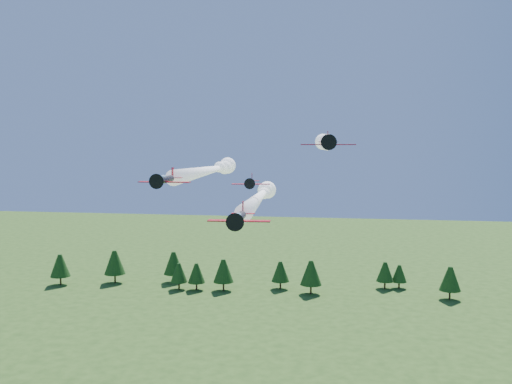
# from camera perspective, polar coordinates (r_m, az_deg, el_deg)

# --- Properties ---
(plane_lead) EXTENTS (8.98, 53.18, 3.70)m
(plane_lead) POSITION_cam_1_polar(r_m,az_deg,el_deg) (103.91, 0.35, -0.47)
(plane_lead) COLOR black
(plane_lead) RESTS_ON ground
(plane_left) EXTENTS (7.78, 52.89, 3.70)m
(plane_left) POSITION_cam_1_polar(r_m,az_deg,el_deg) (113.79, -4.63, 2.20)
(plane_left) COLOR black
(plane_left) RESTS_ON ground
(plane_right) EXTENTS (8.60, 55.10, 3.70)m
(plane_right) POSITION_cam_1_polar(r_m,az_deg,el_deg) (115.09, 6.93, 4.97)
(plane_right) COLOR black
(plane_right) RESTS_ON ground
(plane_slot) EXTENTS (6.40, 6.94, 2.24)m
(plane_slot) POSITION_cam_1_polar(r_m,az_deg,el_deg) (94.21, -0.52, 0.98)
(plane_slot) COLOR black
(plane_slot) RESTS_ON ground
(treeline) EXTENTS (176.50, 20.51, 11.79)m
(treeline) POSITION_cam_1_polar(r_m,az_deg,el_deg) (197.92, 1.43, -7.89)
(treeline) COLOR #382314
(treeline) RESTS_ON ground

